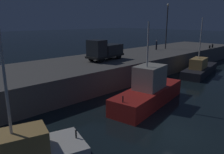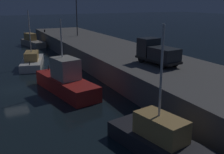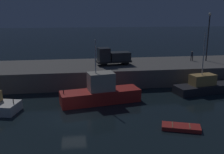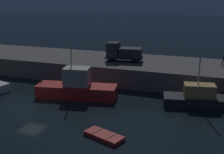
{
  "view_description": "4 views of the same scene",
  "coord_description": "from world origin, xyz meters",
  "px_view_note": "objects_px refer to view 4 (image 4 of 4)",
  "views": [
    {
      "loc": [
        -12.7,
        -6.98,
        7.63
      ],
      "look_at": [
        5.68,
        12.24,
        0.79
      ],
      "focal_mm": 35.44,
      "sensor_mm": 36.0,
      "label": 1
    },
    {
      "loc": [
        29.02,
        -2.57,
        9.24
      ],
      "look_at": [
        4.37,
        9.59,
        1.31
      ],
      "focal_mm": 42.52,
      "sensor_mm": 36.0,
      "label": 2
    },
    {
      "loc": [
        0.45,
        -24.51,
        10.57
      ],
      "look_at": [
        5.72,
        12.21,
        1.18
      ],
      "focal_mm": 41.37,
      "sensor_mm": 36.0,
      "label": 3
    },
    {
      "loc": [
        17.83,
        -24.19,
        11.8
      ],
      "look_at": [
        6.12,
        9.32,
        1.54
      ],
      "focal_mm": 45.68,
      "sensor_mm": 36.0,
      "label": 4
    }
  ],
  "objects_px": {
    "dockworker": "(224,59)",
    "fishing_boat_white": "(77,87)",
    "utility_truck": "(123,52)",
    "fishing_trawler_red": "(207,99)",
    "rowboat_white_mid": "(104,136)"
  },
  "relations": [
    {
      "from": "rowboat_white_mid",
      "to": "dockworker",
      "type": "height_order",
      "value": "dockworker"
    },
    {
      "from": "fishing_boat_white",
      "to": "dockworker",
      "type": "height_order",
      "value": "fishing_boat_white"
    },
    {
      "from": "dockworker",
      "to": "rowboat_white_mid",
      "type": "bearing_deg",
      "value": -116.88
    },
    {
      "from": "fishing_trawler_red",
      "to": "rowboat_white_mid",
      "type": "bearing_deg",
      "value": -127.95
    },
    {
      "from": "fishing_boat_white",
      "to": "utility_truck",
      "type": "xyz_separation_m",
      "value": [
        2.82,
        9.31,
        2.71
      ]
    },
    {
      "from": "fishing_boat_white",
      "to": "fishing_trawler_red",
      "type": "bearing_deg",
      "value": 7.85
    },
    {
      "from": "fishing_trawler_red",
      "to": "rowboat_white_mid",
      "type": "height_order",
      "value": "fishing_trawler_red"
    },
    {
      "from": "utility_truck",
      "to": "rowboat_white_mid",
      "type": "bearing_deg",
      "value": -77.82
    },
    {
      "from": "rowboat_white_mid",
      "to": "utility_truck",
      "type": "bearing_deg",
      "value": 102.18
    },
    {
      "from": "rowboat_white_mid",
      "to": "dockworker",
      "type": "bearing_deg",
      "value": 63.12
    },
    {
      "from": "utility_truck",
      "to": "dockworker",
      "type": "distance_m",
      "value": 13.69
    },
    {
      "from": "fishing_trawler_red",
      "to": "rowboat_white_mid",
      "type": "xyz_separation_m",
      "value": [
        -8.14,
        -10.44,
        -0.65
      ]
    },
    {
      "from": "dockworker",
      "to": "fishing_boat_white",
      "type": "bearing_deg",
      "value": -146.47
    },
    {
      "from": "rowboat_white_mid",
      "to": "dockworker",
      "type": "xyz_separation_m",
      "value": [
        9.77,
        19.28,
        3.37
      ]
    },
    {
      "from": "utility_truck",
      "to": "fishing_boat_white",
      "type": "bearing_deg",
      "value": -106.84
    }
  ]
}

